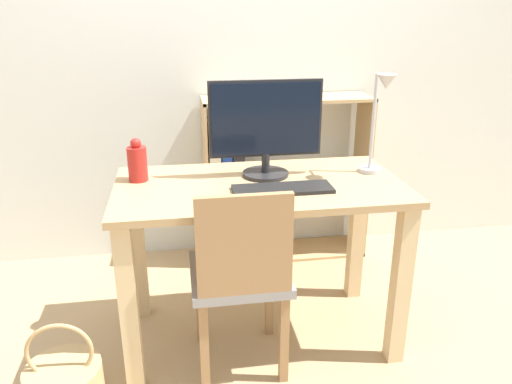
{
  "coord_description": "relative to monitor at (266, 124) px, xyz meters",
  "views": [
    {
      "loc": [
        -0.34,
        -1.98,
        1.48
      ],
      "look_at": [
        0.0,
        0.1,
        0.69
      ],
      "focal_mm": 35.0,
      "sensor_mm": 36.0,
      "label": 1
    }
  ],
  "objects": [
    {
      "name": "ground_plane",
      "position": [
        -0.04,
        -0.1,
        -1.0
      ],
      "size": [
        10.0,
        10.0,
        0.0
      ],
      "primitive_type": "plane",
      "color": "tan"
    },
    {
      "name": "wall_back",
      "position": [
        -0.04,
        0.88,
        0.3
      ],
      "size": [
        8.0,
        0.05,
        2.6
      ],
      "color": "silver",
      "rests_on": "ground_plane"
    },
    {
      "name": "desk",
      "position": [
        -0.04,
        -0.1,
        -0.39
      ],
      "size": [
        1.23,
        0.65,
        0.77
      ],
      "color": "tan",
      "rests_on": "ground_plane"
    },
    {
      "name": "monitor",
      "position": [
        0.0,
        0.0,
        0.0
      ],
      "size": [
        0.49,
        0.21,
        0.42
      ],
      "color": "#232326",
      "rests_on": "desk"
    },
    {
      "name": "keyboard",
      "position": [
        0.03,
        -0.21,
        -0.22
      ],
      "size": [
        0.41,
        0.14,
        0.02
      ],
      "color": "black",
      "rests_on": "desk"
    },
    {
      "name": "vase",
      "position": [
        -0.56,
        0.02,
        -0.15
      ],
      "size": [
        0.08,
        0.08,
        0.19
      ],
      "color": "#B2231E",
      "rests_on": "desk"
    },
    {
      "name": "desk_lamp",
      "position": [
        0.48,
        -0.08,
        0.04
      ],
      "size": [
        0.1,
        0.19,
        0.45
      ],
      "color": "#B7B7BC",
      "rests_on": "desk"
    },
    {
      "name": "chair",
      "position": [
        -0.16,
        -0.33,
        -0.53
      ],
      "size": [
        0.4,
        0.4,
        0.85
      ],
      "rotation": [
        0.0,
        0.0,
        -0.02
      ],
      "color": "gray",
      "rests_on": "ground_plane"
    },
    {
      "name": "bookshelf",
      "position": [
        0.06,
        0.71,
        -0.52
      ],
      "size": [
        0.98,
        0.28,
        0.99
      ],
      "color": "tan",
      "rests_on": "ground_plane"
    }
  ]
}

